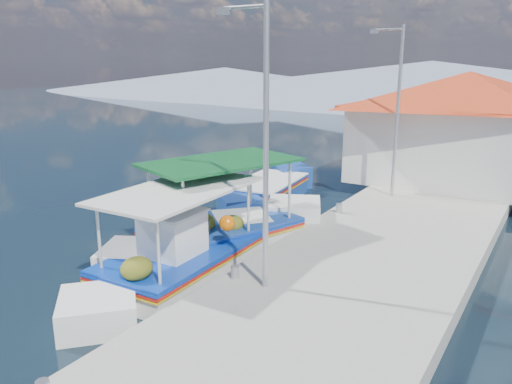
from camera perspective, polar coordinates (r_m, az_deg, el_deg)
The scene contains 9 objects.
ground at distance 13.10m, azimuth -21.67°, elevation -10.45°, with size 160.00×160.00×0.00m, color black.
quay at distance 14.30m, azimuth 13.97°, elevation -6.57°, with size 5.00×44.00×0.50m, color #9A9990.
bollards at distance 14.25m, azimuth 5.06°, elevation -4.54°, with size 0.20×17.20×0.30m.
main_caique at distance 12.95m, azimuth -8.18°, elevation -7.40°, with size 2.43×7.80×2.57m.
caique_green_canopy at distance 14.65m, azimuth -3.74°, elevation -4.85°, with size 3.96×7.41×2.93m.
caique_blue_hull at distance 19.80m, azimuth 1.50°, elevation 0.06°, with size 2.44×6.69×1.20m.
harbor_building at distance 22.22m, azimuth 22.58°, elevation 7.01°, with size 10.49×10.49×4.40m.
lamp_post_near at distance 10.37m, azimuth 0.69°, elevation 6.47°, with size 1.21×0.14×6.00m.
lamp_post_far at distance 18.61m, azimuth 15.52°, elevation 9.63°, with size 1.21×0.14×6.00m.
Camera 1 is at (9.86, -6.76, 5.35)m, focal length 35.33 mm.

